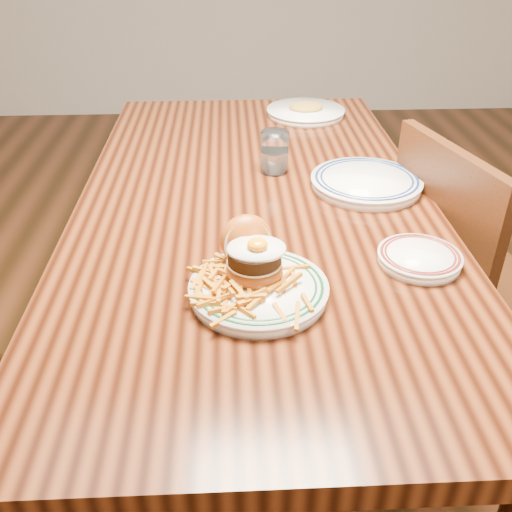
{
  "coord_description": "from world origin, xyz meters",
  "views": [
    {
      "loc": [
        -0.06,
        -1.24,
        1.36
      ],
      "look_at": [
        -0.02,
        -0.36,
        0.81
      ],
      "focal_mm": 40.0,
      "sensor_mm": 36.0,
      "label": 1
    }
  ],
  "objects_px": {
    "table": "(256,230)",
    "chair_right": "(465,291)",
    "main_plate": "(257,276)",
    "side_plate": "(419,257)"
  },
  "relations": [
    {
      "from": "chair_right",
      "to": "main_plate",
      "type": "height_order",
      "value": "chair_right"
    },
    {
      "from": "chair_right",
      "to": "side_plate",
      "type": "relative_size",
      "value": 5.43
    },
    {
      "from": "table",
      "to": "chair_right",
      "type": "distance_m",
      "value": 0.59
    },
    {
      "from": "side_plate",
      "to": "chair_right",
      "type": "bearing_deg",
      "value": 47.61
    },
    {
      "from": "chair_right",
      "to": "main_plate",
      "type": "distance_m",
      "value": 0.74
    },
    {
      "from": "main_plate",
      "to": "chair_right",
      "type": "bearing_deg",
      "value": 20.36
    },
    {
      "from": "main_plate",
      "to": "side_plate",
      "type": "xyz_separation_m",
      "value": [
        0.32,
        0.08,
        -0.02
      ]
    },
    {
      "from": "table",
      "to": "main_plate",
      "type": "bearing_deg",
      "value": -92.6
    },
    {
      "from": "chair_right",
      "to": "main_plate",
      "type": "relative_size",
      "value": 3.34
    },
    {
      "from": "table",
      "to": "main_plate",
      "type": "relative_size",
      "value": 6.0
    }
  ]
}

